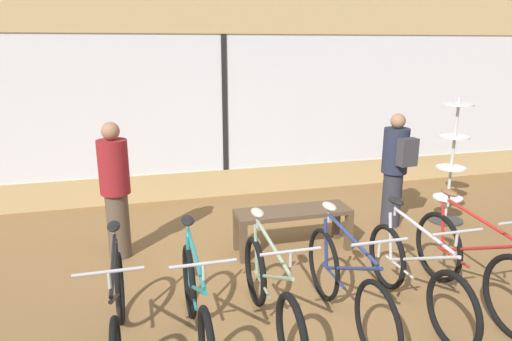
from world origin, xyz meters
TOP-DOWN VIEW (x-y plane):
  - ground_plane at (0.00, 0.00)m, footprint 24.00×24.00m
  - shop_back_wall at (0.00, 3.51)m, footprint 12.00×0.08m
  - bicycle_far_left at (-1.63, -0.29)m, footprint 0.46×1.70m
  - bicycle_left at (-1.01, -0.36)m, footprint 0.46×1.74m
  - bicycle_center_left at (-0.37, -0.33)m, footprint 0.46×1.73m
  - bicycle_center_right at (0.30, -0.39)m, footprint 0.46×1.76m
  - bicycle_right at (1.02, -0.35)m, footprint 0.46×1.70m
  - bicycle_far_right at (1.62, -0.37)m, footprint 0.46×1.79m
  - accessory_rack at (2.81, 1.56)m, footprint 0.48×0.48m
  - display_bench at (0.38, 1.23)m, footprint 1.40×0.44m
  - customer_near_rack at (1.96, 1.61)m, footprint 0.37×0.51m
  - customer_by_window at (-1.66, 1.59)m, footprint 0.37×0.37m

SIDE VIEW (x-z plane):
  - ground_plane at x=0.00m, z-range 0.00..0.00m
  - bicycle_far_left at x=-1.63m, z-range -0.13..0.87m
  - bicycle_center_left at x=-0.37m, z-range -0.14..0.88m
  - bicycle_right at x=1.02m, z-range -0.14..0.88m
  - bicycle_left at x=-1.01m, z-range -0.13..0.89m
  - bicycle_center_right at x=0.30m, z-range -0.12..0.91m
  - bicycle_far_right at x=1.62m, z-range -0.12..0.93m
  - display_bench at x=0.38m, z-range 0.16..0.68m
  - accessory_rack at x=2.81m, z-range -0.16..1.61m
  - customer_near_rack at x=1.96m, z-range 0.06..1.62m
  - customer_by_window at x=-1.66m, z-range 0.04..1.65m
  - shop_back_wall at x=0.00m, z-range 0.04..3.24m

